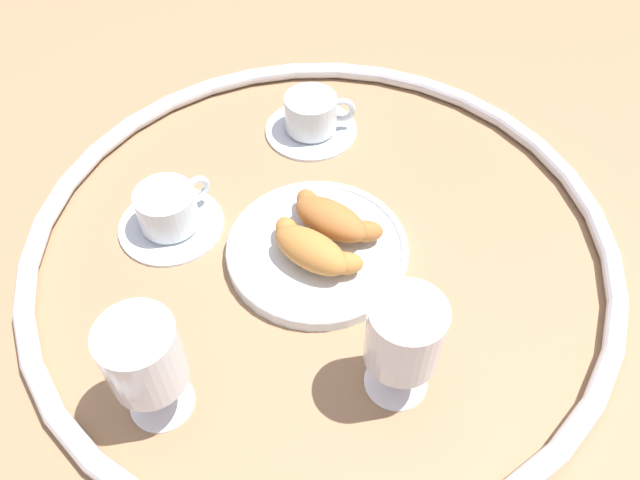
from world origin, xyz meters
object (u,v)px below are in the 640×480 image
object	(u,v)px
coffee_cup_near	(312,117)
coffee_cup_far	(169,212)
juice_glass_left	(404,337)
pastry_plate	(320,250)
croissant_large	(311,249)
juice_glass_right	(144,360)
croissant_small	(332,218)

from	to	relation	value
coffee_cup_near	coffee_cup_far	world-z (taller)	same
coffee_cup_near	juice_glass_left	bearing A→B (deg)	-61.66
pastry_plate	croissant_large	distance (m)	0.04
coffee_cup_near	juice_glass_right	bearing A→B (deg)	-93.87
pastry_plate	coffee_cup_far	world-z (taller)	coffee_cup_far
coffee_cup_near	juice_glass_left	size ratio (longest dim) A/B	0.97
croissant_large	juice_glass_left	xyz separation A→B (m)	(0.13, -0.12, 0.06)
coffee_cup_near	coffee_cup_far	bearing A→B (deg)	-118.20
croissant_small	coffee_cup_far	size ratio (longest dim) A/B	0.95
coffee_cup_near	coffee_cup_far	distance (m)	0.26
pastry_plate	croissant_large	world-z (taller)	croissant_large
juice_glass_left	croissant_large	bearing A→B (deg)	136.67
croissant_large	pastry_plate	bearing A→B (deg)	78.44
coffee_cup_near	juice_glass_left	xyz separation A→B (m)	(0.20, -0.37, 0.07)
juice_glass_left	juice_glass_right	size ratio (longest dim) A/B	1.00
croissant_small	coffee_cup_near	bearing A→B (deg)	112.85
pastry_plate	coffee_cup_far	size ratio (longest dim) A/B	1.67
pastry_plate	coffee_cup_far	bearing A→B (deg)	-178.67
croissant_large	croissant_small	distance (m)	0.06
juice_glass_left	juice_glass_right	xyz separation A→B (m)	(-0.23, -0.09, -0.00)
coffee_cup_near	juice_glass_right	xyz separation A→B (m)	(-0.03, -0.46, 0.07)
coffee_cup_far	juice_glass_left	size ratio (longest dim) A/B	0.97
croissant_small	coffee_cup_near	world-z (taller)	croissant_small
coffee_cup_near	juice_glass_left	world-z (taller)	juice_glass_left
croissant_large	coffee_cup_far	size ratio (longest dim) A/B	0.95
pastry_plate	croissant_large	size ratio (longest dim) A/B	1.76
croissant_small	coffee_cup_near	distance (m)	0.21
pastry_plate	juice_glass_left	xyz separation A→B (m)	(0.13, -0.15, 0.08)
croissant_large	coffee_cup_near	world-z (taller)	croissant_large
croissant_small	coffee_cup_far	world-z (taller)	croissant_small
coffee_cup_far	coffee_cup_near	bearing A→B (deg)	61.80
pastry_plate	croissant_large	xyz separation A→B (m)	(-0.00, -0.02, 0.03)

